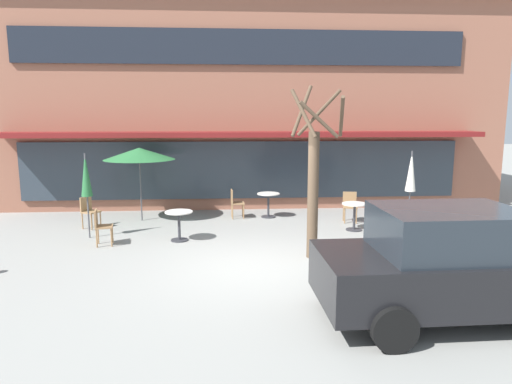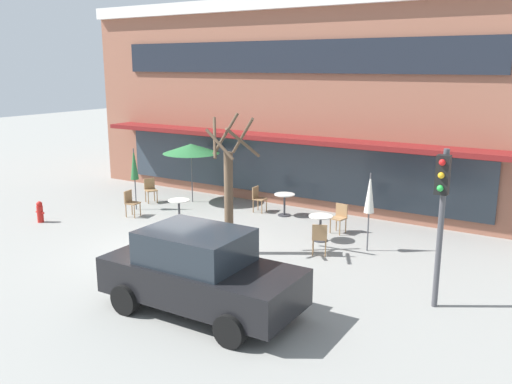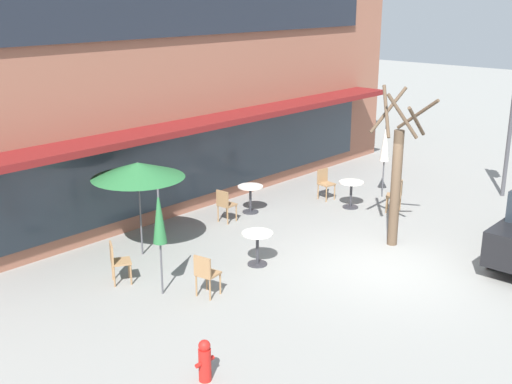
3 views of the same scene
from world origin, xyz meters
The scene contains 15 objects.
ground_plane centered at (0.00, 0.00, 0.00)m, with size 80.00×80.00×0.00m, color gray.
building_facade centered at (0.00, 9.96, 3.68)m, with size 18.05×9.10×7.36m.
cafe_table_near_wall centered at (0.73, 4.73, 0.52)m, with size 0.70×0.70×0.76m.
cafe_table_streetside centered at (-1.78, 2.19, 0.52)m, with size 0.70×0.70×0.76m.
cafe_table_by_tree centered at (2.94, 2.93, 0.52)m, with size 0.70×0.70×0.76m.
patio_umbrella_green_folded centered at (4.44, 2.82, 1.63)m, with size 0.28×0.28×2.20m.
patio_umbrella_cream_folded centered at (-3.14, 4.56, 2.02)m, with size 2.10×2.10×2.20m.
patio_umbrella_corner_open centered at (-4.14, 2.63, 1.63)m, with size 0.28×0.28×2.20m.
cafe_chair_0 centered at (3.46, 1.78, 0.53)m, with size 0.53×0.53×0.89m.
cafe_chair_1 centered at (3.10, 3.96, 0.53)m, with size 0.46×0.46×0.89m.
cafe_chair_2 centered at (-0.30, 4.68, 0.53)m, with size 0.42×0.42×0.89m.
cafe_chair_3 centered at (-4.44, 3.70, 0.53)m, with size 0.55×0.55×0.89m.
cafe_chair_4 centered at (-3.64, 1.88, 0.53)m, with size 0.46×0.46×0.89m.
street_tree centered at (1.33, 0.61, 1.75)m, with size 1.26×1.37×3.80m.
fire_hydrant centered at (-5.65, -0.22, 0.35)m, with size 0.36×0.20×0.71m.
Camera 3 is at (-11.55, -6.68, 5.80)m, focal length 45.00 mm.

